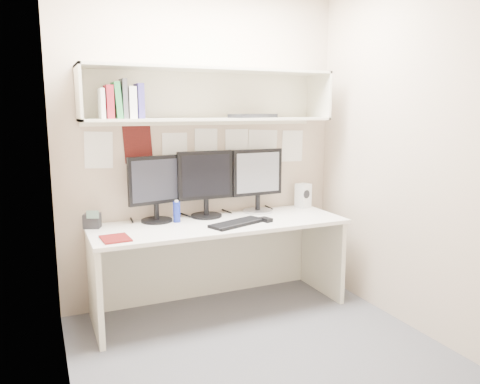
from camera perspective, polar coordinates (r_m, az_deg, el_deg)
name	(u,v)px	position (r m, az deg, el deg)	size (l,w,h in m)	color
floor	(254,345)	(3.40, 1.72, -18.11)	(2.40, 2.00, 0.01)	#4E4E53
wall_back	(204,147)	(3.94, -4.46, 5.54)	(2.40, 0.02, 2.60)	#B8A48D
wall_front	(351,178)	(2.17, 13.33, 1.70)	(2.40, 0.02, 2.60)	#B8A48D
wall_left	(55,166)	(2.73, -21.57, 2.93)	(0.02, 2.00, 2.60)	#B8A48D
wall_right	(400,151)	(3.70, 18.94, 4.75)	(0.02, 2.00, 2.60)	#B8A48D
desk	(220,266)	(3.81, -2.50, -8.99)	(2.00, 0.70, 0.73)	silver
overhead_hutch	(209,95)	(3.80, -3.84, 11.73)	(2.00, 0.38, 0.40)	beige
pinned_papers	(204,153)	(3.94, -4.42, 4.81)	(1.92, 0.01, 0.48)	white
monitor_left	(155,187)	(3.72, -10.27, 0.65)	(0.44, 0.25, 0.52)	black
monitor_center	(206,182)	(3.84, -4.22, 1.22)	(0.47, 0.26, 0.54)	black
monitor_right	(257,179)	(4.02, 2.14, 1.62)	(0.47, 0.26, 0.54)	#A5A5AA
keyboard	(237,223)	(3.61, -0.33, -3.82)	(0.47, 0.17, 0.02)	black
mouse	(266,220)	(3.71, 3.18, -3.39)	(0.06, 0.10, 0.03)	black
speaker	(303,196)	(4.26, 7.71, -0.43)	(0.13, 0.14, 0.22)	silver
blue_bottle	(177,212)	(3.71, -7.72, -2.40)	(0.06, 0.06, 0.18)	navy
maroon_notebook	(115,238)	(3.32, -14.94, -5.49)	(0.18, 0.22, 0.01)	#5E1010
desk_phone	(92,221)	(3.67, -17.58, -3.34)	(0.15, 0.14, 0.14)	black
book_stack	(122,101)	(3.52, -14.22, 10.65)	(0.30, 0.17, 0.28)	white
hutch_tray	(253,116)	(3.86, 1.63, 9.27)	(0.43, 0.16, 0.03)	black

